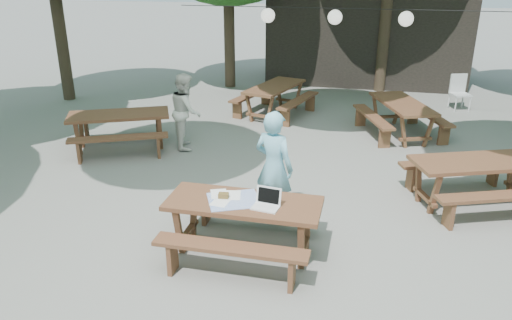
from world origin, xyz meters
The scene contains 13 objects.
ground centered at (0.00, 0.00, 0.00)m, with size 80.00×80.00×0.00m, color slate.
pavilion centered at (0.50, 10.50, 1.40)m, with size 6.00×3.00×2.80m, color black.
main_picnic_table centered at (-0.72, -0.58, 0.39)m, with size 2.00×1.58×0.75m.
picnic_table_nw centered at (-4.18, 2.68, 0.39)m, with size 2.39×2.23×0.75m.
picnic_table_ne centered at (2.48, 1.62, 0.39)m, with size 2.34×2.16×0.75m.
picnic_table_far_w centered at (-1.57, 5.80, 0.39)m, with size 2.04×2.26×0.75m.
picnic_table_far_e centered at (1.46, 4.89, 0.39)m, with size 2.16×2.34×0.75m.
woman centered at (-0.52, 0.41, 0.84)m, with size 0.62×0.40×1.69m, color #78C3DB.
second_person centered at (-2.88, 3.09, 0.77)m, with size 0.75×0.59×1.55m, color silver.
plastic_chair centered at (3.03, 7.39, 0.26)m, with size 0.56×0.56×0.90m.
laptop centered at (-0.39, -0.65, 0.81)m, with size 0.36×0.31×0.24m.
tabletop_clutter centered at (-0.89, -0.57, 0.76)m, with size 0.82×0.77×0.08m.
paper_lanterns centered at (-0.19, 6.00, 2.40)m, with size 9.00×0.34×0.38m.
Camera 1 is at (0.75, -6.14, 3.63)m, focal length 35.00 mm.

